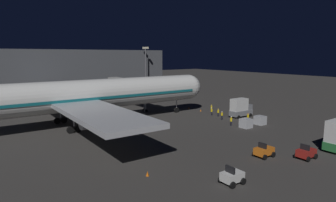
% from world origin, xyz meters
% --- Properties ---
extents(ground_plane, '(320.00, 320.00, 0.00)m').
position_xyz_m(ground_plane, '(0.00, 0.00, 0.00)').
color(ground_plane, '#383533').
extents(airliner_at_gate, '(50.39, 66.41, 20.20)m').
position_xyz_m(airliner_at_gate, '(0.00, 9.06, 5.67)').
color(airliner_at_gate, silver).
rests_on(airliner_at_gate, ground_plane).
extents(jet_bridge, '(20.70, 3.40, 7.28)m').
position_xyz_m(jet_bridge, '(11.20, -11.78, 5.74)').
color(jet_bridge, '#9E9E99').
rests_on(jet_bridge, ground_plane).
extents(terminal_wall, '(6.00, 80.00, 14.66)m').
position_xyz_m(terminal_wall, '(31.00, 7.84, 7.33)').
color(terminal_wall, '#4C4F54').
rests_on(terminal_wall, ground_plane).
extents(apron_floodlight_mast, '(2.90, 0.50, 15.62)m').
position_xyz_m(apron_floodlight_mast, '(25.50, -24.24, 9.21)').
color(apron_floodlight_mast, '#59595E').
rests_on(apron_floodlight_mast, ground_plane).
extents(baggage_tug_spare, '(1.86, 2.26, 1.95)m').
position_xyz_m(baggage_tug_spare, '(-33.36, 0.57, 0.78)').
color(baggage_tug_spare, silver).
rests_on(baggage_tug_spare, ground_plane).
extents(pushback_tug, '(1.86, 2.51, 1.95)m').
position_xyz_m(pushback_tug, '(-33.75, -12.71, 0.78)').
color(pushback_tug, maroon).
rests_on(pushback_tug, ground_plane).
extents(baggage_tug_lead, '(1.86, 2.53, 1.95)m').
position_xyz_m(baggage_tug_lead, '(-30.21, -8.86, 0.78)').
color(baggage_tug_lead, orange).
rests_on(baggage_tug_lead, ground_plane).
extents(cargo_truck_aft, '(2.36, 5.37, 4.01)m').
position_xyz_m(cargo_truck_aft, '(-11.71, -25.58, 1.99)').
color(cargo_truck_aft, slate).
rests_on(cargo_truck_aft, ground_plane).
extents(baggage_container_near_belt, '(1.80, 1.85, 1.66)m').
position_xyz_m(baggage_container_near_belt, '(-18.64, -19.12, 0.83)').
color(baggage_container_near_belt, '#B7BABF').
rests_on(baggage_container_near_belt, ground_plane).
extents(baggage_container_mid_row, '(1.82, 1.73, 1.65)m').
position_xyz_m(baggage_container_mid_row, '(-18.53, -23.34, 0.83)').
color(baggage_container_mid_row, '#B7BABF').
rests_on(baggage_container_mid_row, ground_plane).
extents(ground_crew_near_nose_gear, '(0.40, 0.40, 1.84)m').
position_xyz_m(ground_crew_near_nose_gear, '(-4.66, -23.80, 1.02)').
color(ground_crew_near_nose_gear, black).
rests_on(ground_crew_near_nose_gear, ground_plane).
extents(ground_crew_by_belt_loader, '(0.40, 0.40, 1.81)m').
position_xyz_m(ground_crew_by_belt_loader, '(-11.62, -20.10, 1.00)').
color(ground_crew_by_belt_loader, black).
rests_on(ground_crew_by_belt_loader, ground_plane).
extents(ground_crew_marshaller_fwd, '(0.40, 0.40, 1.72)m').
position_xyz_m(ground_crew_marshaller_fwd, '(-8.67, -21.99, 0.94)').
color(ground_crew_marshaller_fwd, black).
rests_on(ground_crew_marshaller_fwd, ground_plane).
extents(ground_crew_under_port_wing, '(0.40, 0.40, 1.81)m').
position_xyz_m(ground_crew_under_port_wing, '(-16.06, -18.01, 1.00)').
color(ground_crew_under_port_wing, black).
rests_on(ground_crew_under_port_wing, ground_plane).
extents(ground_crew_by_tug, '(0.40, 0.40, 1.75)m').
position_xyz_m(ground_crew_by_tug, '(-7.01, -21.62, 0.96)').
color(ground_crew_by_tug, black).
rests_on(ground_crew_by_tug, ground_plane).
extents(ground_crew_walking_aft, '(0.40, 0.40, 1.78)m').
position_xyz_m(ground_crew_walking_aft, '(-15.81, -23.09, 0.98)').
color(ground_crew_walking_aft, black).
rests_on(ground_crew_walking_aft, ground_plane).
extents(traffic_cone_nose_port, '(0.36, 0.36, 0.55)m').
position_xyz_m(traffic_cone_nose_port, '(-2.20, -22.68, 0.28)').
color(traffic_cone_nose_port, orange).
rests_on(traffic_cone_nose_port, ground_plane).
extents(traffic_cone_nose_starboard, '(0.36, 0.36, 0.55)m').
position_xyz_m(traffic_cone_nose_starboard, '(2.20, -22.68, 0.28)').
color(traffic_cone_nose_starboard, orange).
rests_on(traffic_cone_nose_starboard, ground_plane).
extents(traffic_cone_wingtip_svc_side, '(0.36, 0.36, 0.55)m').
position_xyz_m(traffic_cone_wingtip_svc_side, '(-26.70, 6.73, 0.28)').
color(traffic_cone_wingtip_svc_side, orange).
rests_on(traffic_cone_wingtip_svc_side, ground_plane).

